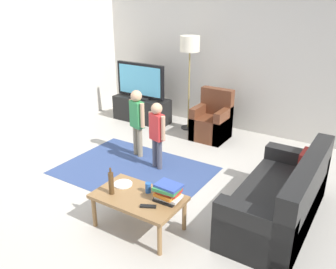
# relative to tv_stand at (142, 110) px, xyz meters

# --- Properties ---
(ground) EXTENTS (7.80, 7.80, 0.00)m
(ground) POSITION_rel_tv_stand_xyz_m (1.73, -2.30, -0.24)
(ground) COLOR #B2ADA3
(wall_back) EXTENTS (6.00, 0.12, 2.70)m
(wall_back) POSITION_rel_tv_stand_xyz_m (1.73, 0.70, 1.11)
(wall_back) COLOR silver
(wall_back) RESTS_ON ground
(area_rug) EXTENTS (2.20, 1.60, 0.01)m
(area_rug) POSITION_rel_tv_stand_xyz_m (1.22, -1.86, -0.24)
(area_rug) COLOR #33477A
(area_rug) RESTS_ON ground
(tv_stand) EXTENTS (1.20, 0.44, 0.50)m
(tv_stand) POSITION_rel_tv_stand_xyz_m (0.00, 0.00, 0.00)
(tv_stand) COLOR black
(tv_stand) RESTS_ON ground
(tv) EXTENTS (1.10, 0.28, 0.71)m
(tv) POSITION_rel_tv_stand_xyz_m (0.00, -0.02, 0.60)
(tv) COLOR black
(tv) RESTS_ON tv_stand
(couch) EXTENTS (0.80, 1.80, 0.86)m
(couch) POSITION_rel_tv_stand_xyz_m (3.47, -1.94, 0.05)
(couch) COLOR black
(couch) RESTS_ON ground
(armchair) EXTENTS (0.60, 0.60, 0.90)m
(armchair) POSITION_rel_tv_stand_xyz_m (1.63, -0.04, 0.05)
(armchair) COLOR brown
(armchair) RESTS_ON ground
(floor_lamp) EXTENTS (0.36, 0.36, 1.78)m
(floor_lamp) POSITION_rel_tv_stand_xyz_m (1.02, 0.15, 1.30)
(floor_lamp) COLOR #262626
(floor_lamp) RESTS_ON ground
(child_near_tv) EXTENTS (0.36, 0.20, 1.11)m
(child_near_tv) POSITION_rel_tv_stand_xyz_m (0.94, -1.38, 0.42)
(child_near_tv) COLOR gray
(child_near_tv) RESTS_ON ground
(child_center) EXTENTS (0.34, 0.18, 1.04)m
(child_center) POSITION_rel_tv_stand_xyz_m (1.46, -1.58, 0.38)
(child_center) COLOR #4C4C59
(child_center) RESTS_ON ground
(coffee_table) EXTENTS (1.00, 0.60, 0.42)m
(coffee_table) POSITION_rel_tv_stand_xyz_m (2.12, -2.92, 0.13)
(coffee_table) COLOR olive
(coffee_table) RESTS_ON ground
(book_stack) EXTENTS (0.29, 0.23, 0.20)m
(book_stack) POSITION_rel_tv_stand_xyz_m (2.45, -2.82, 0.28)
(book_stack) COLOR black
(book_stack) RESTS_ON coffee_table
(bottle) EXTENTS (0.06, 0.06, 0.32)m
(bottle) POSITION_rel_tv_stand_xyz_m (1.84, -3.04, 0.31)
(bottle) COLOR #4C3319
(bottle) RESTS_ON coffee_table
(tv_remote) EXTENTS (0.17, 0.12, 0.02)m
(tv_remote) POSITION_rel_tv_stand_xyz_m (2.34, -3.04, 0.19)
(tv_remote) COLOR black
(tv_remote) RESTS_ON coffee_table
(soda_can) EXTENTS (0.07, 0.07, 0.12)m
(soda_can) POSITION_rel_tv_stand_xyz_m (2.17, -2.80, 0.24)
(soda_can) COLOR #2659B2
(soda_can) RESTS_ON coffee_table
(plate) EXTENTS (0.22, 0.22, 0.02)m
(plate) POSITION_rel_tv_stand_xyz_m (1.82, -2.82, 0.18)
(plate) COLOR white
(plate) RESTS_ON coffee_table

